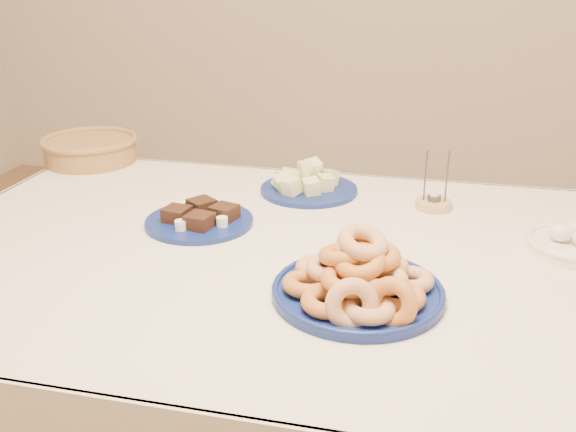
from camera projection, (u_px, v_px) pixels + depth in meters
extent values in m
cylinder|color=brown|center=(107.00, 288.00, 2.05)|extent=(0.06, 0.06, 0.72)
cylinder|color=brown|center=(574.00, 343.00, 1.75)|extent=(0.06, 0.06, 0.72)
cube|color=silver|center=(293.00, 254.00, 1.40)|extent=(1.70, 1.10, 0.02)
cube|color=silver|center=(333.00, 217.00, 1.94)|extent=(1.70, 0.01, 0.28)
cylinder|color=navy|center=(358.00, 293.00, 1.20)|extent=(0.37, 0.37, 0.02)
torus|color=navy|center=(358.00, 289.00, 1.20)|extent=(0.37, 0.37, 0.01)
torus|color=#B6774B|center=(409.00, 280.00, 1.20)|extent=(0.13, 0.13, 0.03)
torus|color=#A05823|center=(386.00, 265.00, 1.26)|extent=(0.13, 0.13, 0.04)
torus|color=#A05823|center=(349.00, 260.00, 1.28)|extent=(0.13, 0.13, 0.03)
torus|color=#B6774B|center=(319.00, 268.00, 1.25)|extent=(0.13, 0.13, 0.04)
torus|color=#A05823|center=(307.00, 284.00, 1.18)|extent=(0.13, 0.13, 0.04)
torus|color=#A05823|center=(327.00, 302.00, 1.12)|extent=(0.10, 0.10, 0.04)
torus|color=#B6774B|center=(369.00, 309.00, 1.10)|extent=(0.13, 0.13, 0.03)
torus|color=#A05823|center=(400.00, 297.00, 1.14)|extent=(0.13, 0.13, 0.04)
torus|color=#B6774B|center=(384.00, 263.00, 1.20)|extent=(0.13, 0.13, 0.05)
torus|color=#A05823|center=(352.00, 256.00, 1.23)|extent=(0.13, 0.13, 0.03)
torus|color=#B6774B|center=(331.00, 266.00, 1.19)|extent=(0.13, 0.12, 0.04)
torus|color=#A05823|center=(346.00, 281.00, 1.14)|extent=(0.10, 0.10, 0.04)
torus|color=#B6774B|center=(382.00, 279.00, 1.14)|extent=(0.13, 0.13, 0.03)
torus|color=#A05823|center=(375.00, 255.00, 1.17)|extent=(0.13, 0.13, 0.04)
torus|color=#B6774B|center=(359.00, 248.00, 1.20)|extent=(0.10, 0.10, 0.06)
torus|color=#A05823|center=(343.00, 254.00, 1.17)|extent=(0.13, 0.13, 0.05)
torus|color=#A05823|center=(360.00, 262.00, 1.14)|extent=(0.12, 0.13, 0.05)
torus|color=#B6774B|center=(363.00, 242.00, 1.16)|extent=(0.14, 0.13, 0.06)
torus|color=#B6774B|center=(352.00, 305.00, 1.09)|extent=(0.11, 0.08, 0.10)
torus|color=#A05823|center=(391.00, 304.00, 1.09)|extent=(0.11, 0.08, 0.10)
cylinder|color=navy|center=(309.00, 190.00, 1.74)|extent=(0.32, 0.32, 0.01)
cube|color=#CFDE8C|center=(313.00, 168.00, 1.73)|extent=(0.06, 0.07, 0.06)
cube|color=#CFDE8C|center=(310.00, 170.00, 1.71)|extent=(0.06, 0.06, 0.05)
cube|color=#CFDE8C|center=(283.00, 180.00, 1.73)|extent=(0.07, 0.06, 0.06)
cube|color=#CFDE8C|center=(291.00, 187.00, 1.68)|extent=(0.06, 0.06, 0.05)
cube|color=#CFDE8C|center=(307.00, 169.00, 1.72)|extent=(0.06, 0.06, 0.04)
cube|color=#CFDE8C|center=(329.00, 177.00, 1.75)|extent=(0.06, 0.06, 0.05)
cube|color=#CFDE8C|center=(293.00, 179.00, 1.74)|extent=(0.05, 0.05, 0.05)
cube|color=#CFDE8C|center=(289.00, 176.00, 1.76)|extent=(0.05, 0.05, 0.05)
cube|color=#CFDE8C|center=(311.00, 187.00, 1.68)|extent=(0.06, 0.06, 0.05)
cube|color=#CFDE8C|center=(325.00, 183.00, 1.71)|extent=(0.06, 0.06, 0.05)
cube|color=#CFDE8C|center=(283.00, 183.00, 1.71)|extent=(0.06, 0.06, 0.05)
cylinder|color=navy|center=(199.00, 222.00, 1.53)|extent=(0.31, 0.31, 0.01)
cube|color=black|center=(177.00, 214.00, 1.51)|extent=(0.06, 0.06, 0.03)
cube|color=black|center=(200.00, 221.00, 1.47)|extent=(0.07, 0.07, 0.03)
cube|color=black|center=(202.00, 206.00, 1.56)|extent=(0.08, 0.08, 0.03)
cube|color=black|center=(224.00, 212.00, 1.52)|extent=(0.07, 0.07, 0.03)
cylinder|color=white|center=(180.00, 207.00, 1.57)|extent=(0.03, 0.03, 0.02)
cylinder|color=white|center=(181.00, 225.00, 1.46)|extent=(0.03, 0.03, 0.02)
cylinder|color=white|center=(222.00, 222.00, 1.48)|extent=(0.03, 0.03, 0.02)
cylinder|color=brown|center=(90.00, 151.00, 1.99)|extent=(0.36, 0.36, 0.07)
torus|color=brown|center=(89.00, 140.00, 1.97)|extent=(0.39, 0.39, 0.02)
cylinder|color=tan|center=(434.00, 204.00, 1.62)|extent=(0.09, 0.09, 0.02)
cylinder|color=#44454A|center=(434.00, 198.00, 1.62)|extent=(0.03, 0.03, 0.01)
cylinder|color=silver|center=(435.00, 194.00, 1.61)|extent=(0.03, 0.03, 0.01)
cylinder|color=#44454A|center=(425.00, 175.00, 1.60)|extent=(0.00, 0.00, 0.13)
cylinder|color=#44454A|center=(447.00, 177.00, 1.59)|extent=(0.00, 0.00, 0.13)
cylinder|color=white|center=(572.00, 247.00, 1.38)|extent=(0.22, 0.22, 0.02)
torus|color=white|center=(573.00, 242.00, 1.38)|extent=(0.23, 0.23, 0.01)
ellipsoid|color=silver|center=(561.00, 233.00, 1.37)|extent=(0.06, 0.05, 0.04)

